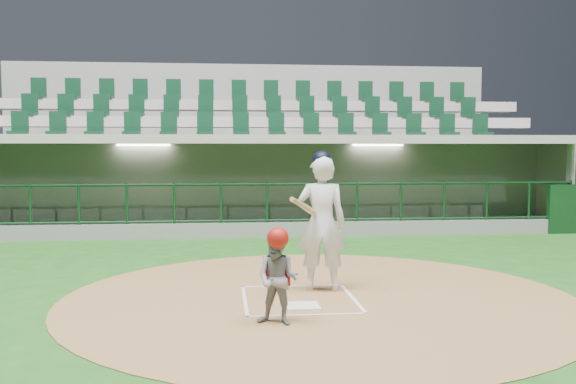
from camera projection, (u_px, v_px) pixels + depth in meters
name	position (u px, v px, depth m)	size (l,w,h in m)	color
ground	(297.00, 295.00, 9.16)	(120.00, 120.00, 0.00)	#1A4B15
dirt_circle	(319.00, 298.00, 8.99)	(7.20, 7.20, 0.01)	brown
home_plate	(303.00, 306.00, 8.46)	(0.43, 0.43, 0.02)	silver
batter_box_chalk	(299.00, 299.00, 8.86)	(1.55, 1.80, 0.01)	silver
dugout_structure	(261.00, 191.00, 16.87)	(16.40, 3.70, 3.00)	gray
seating_deck	(256.00, 169.00, 19.88)	(17.00, 6.72, 5.15)	gray
batter	(321.00, 221.00, 9.38)	(0.93, 0.93, 2.05)	white
catcher	(278.00, 276.00, 7.59)	(0.64, 0.58, 1.16)	gray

